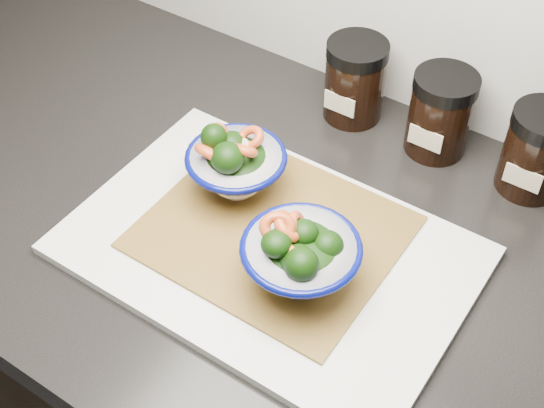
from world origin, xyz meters
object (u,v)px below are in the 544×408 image
Objects in this scene: cutting_board at (269,250)px; spice_jar_b at (440,114)px; bowl_left at (235,164)px; bowl_right at (301,257)px; spice_jar_c at (537,151)px; spice_jar_a at (355,80)px.

cutting_board is 0.29m from spice_jar_b.
bowl_left is at bearing 148.09° from cutting_board.
bowl_left is (-0.08, 0.05, 0.05)m from cutting_board.
bowl_left is 0.16m from bowl_right.
spice_jar_c is (0.13, 0.00, 0.00)m from spice_jar_b.
spice_jar_c reaches higher than cutting_board.
spice_jar_c is (0.15, 0.30, -0.00)m from bowl_right.
spice_jar_a is 1.00× the size of spice_jar_c.
spice_jar_b is at bearing 0.00° from spice_jar_a.
spice_jar_b is (0.16, 0.22, 0.00)m from bowl_left.
spice_jar_c is at bearing 63.85° from bowl_right.
bowl_left is at bearing -126.15° from spice_jar_b.
spice_jar_a reaches higher than cutting_board.
bowl_right reaches higher than bowl_left.
spice_jar_c is at bearing 0.00° from spice_jar_b.
bowl_left reaches higher than cutting_board.
bowl_right is at bearing -28.77° from bowl_left.
spice_jar_b is at bearing 53.85° from bowl_left.
bowl_right is at bearing -116.15° from spice_jar_c.
spice_jar_b is at bearing 74.20° from cutting_board.
spice_jar_b is at bearing 180.00° from spice_jar_c.
spice_jar_a is 0.12m from spice_jar_b.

